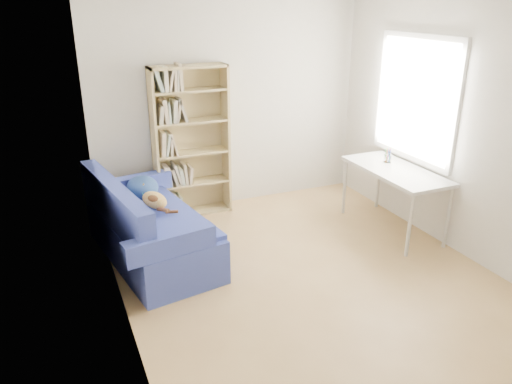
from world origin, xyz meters
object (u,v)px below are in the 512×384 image
bookshelf (191,148)px  pen_cup (388,157)px  sofa (148,228)px  desk (395,175)px

bookshelf → pen_cup: bearing=-28.9°
bookshelf → pen_cup: (2.07, -1.14, -0.04)m
bookshelf → pen_cup: size_ratio=10.99×
sofa → bookshelf: (0.78, 0.95, 0.52)m
bookshelf → desk: bookshelf is taller
bookshelf → desk: bearing=-34.9°
sofa → desk: size_ratio=1.44×
bookshelf → pen_cup: bookshelf is taller
desk → pen_cup: 0.29m
sofa → desk: 2.83m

